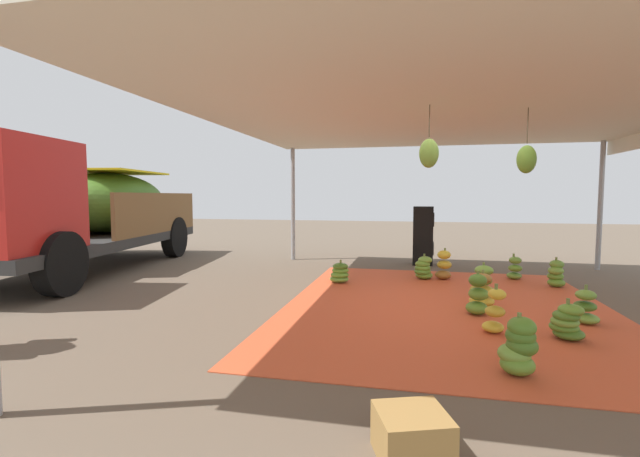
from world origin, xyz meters
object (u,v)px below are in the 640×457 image
at_px(banana_bunch_4, 444,266).
at_px(banana_bunch_9, 478,296).
at_px(banana_bunch_3, 340,273).
at_px(banana_bunch_6, 423,268).
at_px(banana_bunch_10, 556,274).
at_px(banana_bunch_0, 483,282).
at_px(cargo_truck_main, 74,209).
at_px(banana_bunch_5, 567,323).
at_px(banana_bunch_11, 482,291).
at_px(speaker_stack, 423,236).
at_px(banana_bunch_2, 495,313).
at_px(banana_bunch_8, 515,269).
at_px(banana_bunch_7, 519,347).
at_px(crate_0, 412,436).
at_px(banana_bunch_1, 586,308).

distance_m(banana_bunch_4, banana_bunch_9, 2.36).
distance_m(banana_bunch_3, banana_bunch_4, 1.94).
relative_size(banana_bunch_6, banana_bunch_10, 0.93).
bearing_deg(banana_bunch_0, banana_bunch_10, -53.77).
distance_m(banana_bunch_6, cargo_truck_main, 6.96).
height_order(banana_bunch_5, banana_bunch_11, banana_bunch_11).
bearing_deg(speaker_stack, banana_bunch_3, 148.98).
relative_size(cargo_truck_main, speaker_stack, 5.09).
relative_size(banana_bunch_5, banana_bunch_6, 0.98).
xyz_separation_m(banana_bunch_2, banana_bunch_8, (3.35, -0.91, -0.03)).
distance_m(banana_bunch_2, banana_bunch_8, 3.48).
height_order(banana_bunch_8, speaker_stack, speaker_stack).
height_order(banana_bunch_10, banana_bunch_11, banana_bunch_11).
height_order(banana_bunch_5, banana_bunch_7, banana_bunch_7).
bearing_deg(banana_bunch_0, crate_0, 166.84).
xyz_separation_m(banana_bunch_3, cargo_truck_main, (-0.07, 5.40, 1.10)).
bearing_deg(speaker_stack, banana_bunch_0, -164.13).
xyz_separation_m(banana_bunch_5, banana_bunch_7, (-1.08, 0.71, 0.06)).
xyz_separation_m(banana_bunch_4, banana_bunch_10, (-0.29, -1.80, -0.03)).
relative_size(banana_bunch_0, banana_bunch_11, 1.02).
height_order(banana_bunch_1, cargo_truck_main, cargo_truck_main).
relative_size(banana_bunch_11, crate_0, 1.26).
xyz_separation_m(banana_bunch_0, banana_bunch_4, (1.24, 0.51, 0.03)).
distance_m(banana_bunch_5, banana_bunch_10, 2.96).
xyz_separation_m(banana_bunch_0, crate_0, (-4.41, 1.03, -0.09)).
bearing_deg(banana_bunch_11, crate_0, 166.30).
relative_size(banana_bunch_2, banana_bunch_3, 1.30).
xyz_separation_m(banana_bunch_3, banana_bunch_9, (-1.65, -2.09, 0.08)).
height_order(banana_bunch_5, banana_bunch_8, banana_bunch_8).
distance_m(banana_bunch_2, banana_bunch_10, 3.16).
bearing_deg(banana_bunch_9, banana_bunch_7, -177.50).
height_order(banana_bunch_4, crate_0, banana_bunch_4).
bearing_deg(cargo_truck_main, banana_bunch_0, -93.52).
height_order(banana_bunch_6, banana_bunch_11, banana_bunch_11).
bearing_deg(banana_bunch_1, banana_bunch_0, 38.24).
distance_m(banana_bunch_9, crate_0, 3.40).
xyz_separation_m(banana_bunch_6, banana_bunch_9, (-2.28, -0.64, 0.05)).
height_order(banana_bunch_2, banana_bunch_8, banana_bunch_2).
distance_m(cargo_truck_main, crate_0, 8.36).
distance_m(banana_bunch_5, cargo_truck_main, 8.69).
relative_size(banana_bunch_3, banana_bunch_11, 0.84).
xyz_separation_m(banana_bunch_5, banana_bunch_6, (3.10, 1.43, 0.02)).
bearing_deg(banana_bunch_6, banana_bunch_3, 113.40).
xyz_separation_m(banana_bunch_0, banana_bunch_10, (0.95, -1.29, -0.00)).
bearing_deg(banana_bunch_0, banana_bunch_4, 22.23).
bearing_deg(speaker_stack, banana_bunch_9, -171.38).
xyz_separation_m(banana_bunch_5, speaker_stack, (4.91, 1.41, 0.46)).
distance_m(banana_bunch_6, banana_bunch_7, 4.24).
height_order(banana_bunch_4, banana_bunch_11, banana_bunch_4).
distance_m(banana_bunch_1, banana_bunch_5, 0.80).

